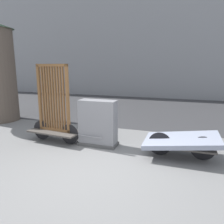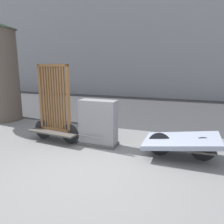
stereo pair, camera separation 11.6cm
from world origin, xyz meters
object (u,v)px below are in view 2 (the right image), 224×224
bike_cart_with_bedframe (55,115)px  utility_cabinet (98,125)px  bike_cart_with_mattress (181,142)px  advertising_column (0,72)px

bike_cart_with_bedframe → utility_cabinet: (1.20, 0.12, -0.18)m
bike_cart_with_bedframe → utility_cabinet: 1.22m
bike_cart_with_bedframe → utility_cabinet: bike_cart_with_bedframe is taller
bike_cart_with_bedframe → bike_cart_with_mattress: (3.26, 0.00, -0.35)m
bike_cart_with_bedframe → utility_cabinet: size_ratio=1.82×
bike_cart_with_mattress → advertising_column: (-6.54, 1.43, 1.43)m
bike_cart_with_bedframe → advertising_column: advertising_column is taller
bike_cart_with_mattress → advertising_column: bearing=167.4°
advertising_column → bike_cart_with_bedframe: bearing=-23.5°
bike_cart_with_bedframe → advertising_column: (-3.28, 1.43, 1.08)m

